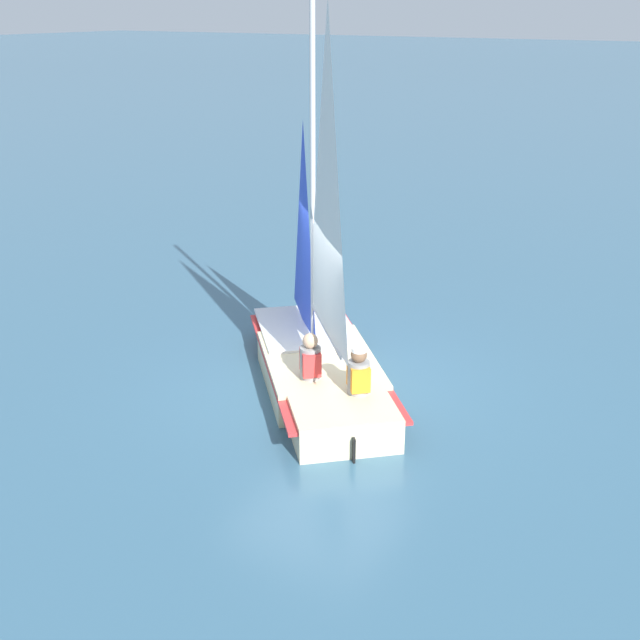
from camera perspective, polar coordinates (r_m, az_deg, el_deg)
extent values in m
plane|color=#38607A|center=(12.31, 0.00, -4.72)|extent=(260.00, 260.00, 0.00)
cube|color=beige|center=(12.20, 0.00, -3.69)|extent=(2.84, 2.79, 0.49)
cube|color=beige|center=(13.71, -1.35, -0.76)|extent=(1.33, 1.32, 0.49)
cube|color=beige|center=(10.74, 1.74, -7.43)|extent=(1.66, 1.68, 0.49)
cube|color=red|center=(12.13, 0.00, -3.02)|extent=(4.22, 4.04, 0.05)
cube|color=silver|center=(13.16, -0.99, -0.49)|extent=(2.43, 2.40, 0.04)
cylinder|color=#B7B7BC|center=(11.80, -0.51, 10.00)|extent=(0.08, 0.08, 5.19)
cylinder|color=#B7B7BC|center=(11.40, 0.47, -0.67)|extent=(1.57, 1.43, 0.07)
pyramid|color=white|center=(10.76, 0.51, 10.38)|extent=(1.48, 1.35, 4.39)
pyramid|color=blue|center=(12.77, -1.17, 6.89)|extent=(1.11, 1.01, 3.26)
cube|color=black|center=(10.31, 2.42, -9.24)|extent=(0.08, 0.08, 0.34)
cube|color=black|center=(11.57, -0.68, -5.25)|extent=(0.37, 0.37, 0.45)
cylinder|color=gray|center=(11.36, -0.69, -3.11)|extent=(0.42, 0.42, 0.50)
cube|color=red|center=(11.35, -0.69, -3.00)|extent=(0.43, 0.42, 0.35)
sphere|color=tan|center=(11.22, -0.70, -1.49)|extent=(0.22, 0.22, 0.22)
cube|color=black|center=(11.15, 2.71, -6.36)|extent=(0.37, 0.37, 0.45)
cylinder|color=gray|center=(10.94, 2.75, -4.16)|extent=(0.42, 0.42, 0.50)
cube|color=orange|center=(10.93, 2.75, -4.04)|extent=(0.43, 0.42, 0.35)
sphere|color=brown|center=(10.79, 2.78, -2.49)|extent=(0.22, 0.22, 0.22)
cylinder|color=white|center=(10.76, 2.79, -2.09)|extent=(0.30, 0.30, 0.06)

